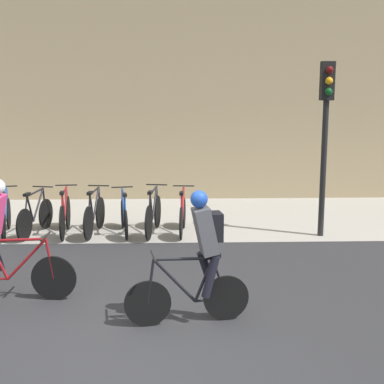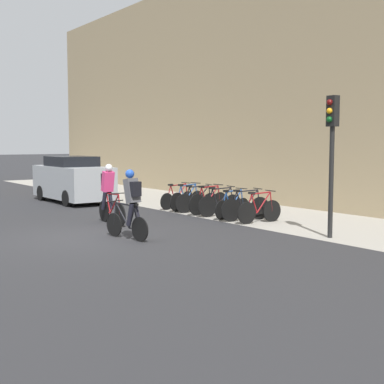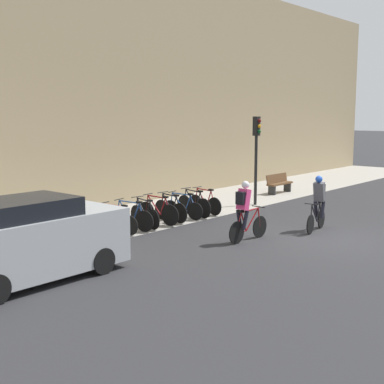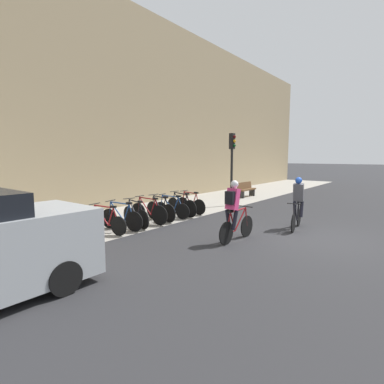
{
  "view_description": "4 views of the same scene",
  "coord_description": "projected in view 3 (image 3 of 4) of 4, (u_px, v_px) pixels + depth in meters",
  "views": [
    {
      "loc": [
        0.61,
        -5.77,
        2.93
      ],
      "look_at": [
        0.9,
        3.51,
        1.21
      ],
      "focal_mm": 50.0,
      "sensor_mm": 36.0,
      "label": 1
    },
    {
      "loc": [
        12.33,
        -5.69,
        2.38
      ],
      "look_at": [
        0.25,
        3.12,
        1.01
      ],
      "focal_mm": 50.0,
      "sensor_mm": 36.0,
      "label": 2
    },
    {
      "loc": [
        -14.27,
        -7.04,
        3.65
      ],
      "look_at": [
        -1.75,
        3.72,
        1.23
      ],
      "focal_mm": 50.0,
      "sensor_mm": 36.0,
      "label": 3
    },
    {
      "loc": [
        -9.16,
        -2.59,
        2.42
      ],
      "look_at": [
        -0.72,
        4.03,
        1.15
      ],
      "focal_mm": 28.0,
      "sensor_mm": 36.0,
      "label": 4
    }
  ],
  "objects": [
    {
      "name": "parked_bike_5",
      "position": [
        183.0,
        208.0,
        18.74
      ],
      "size": [
        0.46,
        1.63,
        0.94
      ],
      "color": "black",
      "rests_on": "ground"
    },
    {
      "name": "traffic_light_pole",
      "position": [
        256.0,
        144.0,
        21.33
      ],
      "size": [
        0.26,
        0.3,
        3.55
      ],
      "color": "black",
      "rests_on": "ground"
    },
    {
      "name": "parked_bike_4",
      "position": [
        171.0,
        210.0,
        18.27
      ],
      "size": [
        0.46,
        1.66,
        0.98
      ],
      "color": "black",
      "rests_on": "ground"
    },
    {
      "name": "parked_bike_1",
      "position": [
        131.0,
        218.0,
        16.88
      ],
      "size": [
        0.5,
        1.69,
        0.97
      ],
      "color": "black",
      "rests_on": "ground"
    },
    {
      "name": "cyclist_pink",
      "position": [
        245.0,
        209.0,
        15.27
      ],
      "size": [
        1.75,
        0.46,
        1.77
      ],
      "color": "black",
      "rests_on": "ground"
    },
    {
      "name": "cyclist_grey",
      "position": [
        318.0,
        201.0,
        16.83
      ],
      "size": [
        1.62,
        0.52,
        1.74
      ],
      "color": "black",
      "rests_on": "ground"
    },
    {
      "name": "parked_bike_0",
      "position": [
        116.0,
        221.0,
        16.42
      ],
      "size": [
        0.47,
        1.65,
        0.94
      ],
      "color": "black",
      "rests_on": "ground"
    },
    {
      "name": "parked_bike_3",
      "position": [
        158.0,
        212.0,
        17.81
      ],
      "size": [
        0.46,
        1.74,
        0.99
      ],
      "color": "black",
      "rests_on": "ground"
    },
    {
      "name": "parked_bike_2",
      "position": [
        145.0,
        215.0,
        17.34
      ],
      "size": [
        0.49,
        1.64,
        0.96
      ],
      "color": "black",
      "rests_on": "ground"
    },
    {
      "name": "ground",
      "position": [
        326.0,
        239.0,
        15.78
      ],
      "size": [
        200.0,
        200.0,
        0.0
      ],
      "primitive_type": "plane",
      "color": "#2B2B2D"
    },
    {
      "name": "parked_bike_6",
      "position": [
        194.0,
        205.0,
        19.2
      ],
      "size": [
        0.46,
        1.75,
        0.99
      ],
      "color": "black",
      "rests_on": "ground"
    },
    {
      "name": "kerb_strip",
      "position": [
        161.0,
        212.0,
        20.13
      ],
      "size": [
        44.0,
        4.5,
        0.01
      ],
      "primitive_type": "cube",
      "color": "#A39E93",
      "rests_on": "ground"
    },
    {
      "name": "bench",
      "position": [
        279.0,
        183.0,
        24.79
      ],
      "size": [
        1.69,
        0.44,
        0.89
      ],
      "color": "brown",
      "rests_on": "ground"
    },
    {
      "name": "parked_car",
      "position": [
        30.0,
        241.0,
        11.7
      ],
      "size": [
        4.3,
        1.84,
        1.85
      ],
      "color": "#9EA3A8",
      "rests_on": "ground"
    },
    {
      "name": "parked_bike_7",
      "position": [
        205.0,
        203.0,
        19.66
      ],
      "size": [
        0.46,
        1.62,
        0.97
      ],
      "color": "black",
      "rests_on": "ground"
    },
    {
      "name": "building_facade",
      "position": [
        114.0,
        83.0,
        21.07
      ],
      "size": [
        44.0,
        0.6,
        9.76
      ],
      "primitive_type": "cube",
      "color": "#9E8966",
      "rests_on": "ground"
    }
  ]
}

